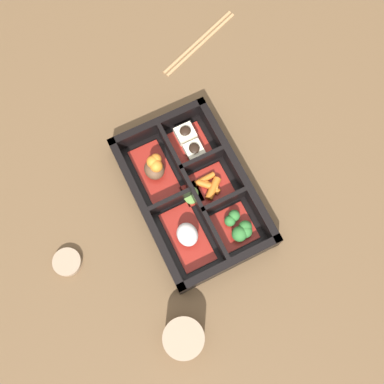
% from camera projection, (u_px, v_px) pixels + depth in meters
% --- Properties ---
extents(ground_plane, '(3.00, 3.00, 0.00)m').
position_uv_depth(ground_plane, '(192.00, 196.00, 0.85)').
color(ground_plane, brown).
extents(bento_base, '(0.31, 0.20, 0.01)m').
position_uv_depth(bento_base, '(192.00, 195.00, 0.85)').
color(bento_base, black).
rests_on(bento_base, ground_plane).
extents(bento_rim, '(0.31, 0.20, 0.05)m').
position_uv_depth(bento_rim, '(193.00, 192.00, 0.83)').
color(bento_rim, black).
rests_on(bento_rim, ground_plane).
extents(bowl_rice, '(0.12, 0.06, 0.04)m').
position_uv_depth(bowl_rice, '(187.00, 235.00, 0.80)').
color(bowl_rice, maroon).
rests_on(bowl_rice, bento_base).
extents(bowl_stew, '(0.12, 0.06, 0.05)m').
position_uv_depth(bowl_stew, '(155.00, 168.00, 0.83)').
color(bowl_stew, maroon).
rests_on(bowl_stew, bento_base).
extents(bowl_greens, '(0.08, 0.07, 0.03)m').
position_uv_depth(bowl_greens, '(238.00, 228.00, 0.81)').
color(bowl_greens, maroon).
rests_on(bowl_greens, bento_base).
extents(bowl_carrots, '(0.07, 0.07, 0.02)m').
position_uv_depth(bowl_carrots, '(211.00, 185.00, 0.84)').
color(bowl_carrots, maroon).
rests_on(bowl_carrots, bento_base).
extents(bowl_tofu, '(0.07, 0.07, 0.03)m').
position_uv_depth(bowl_tofu, '(190.00, 142.00, 0.86)').
color(bowl_tofu, maroon).
rests_on(bowl_tofu, bento_base).
extents(bowl_pickles, '(0.04, 0.03, 0.01)m').
position_uv_depth(bowl_pickles, '(191.00, 196.00, 0.83)').
color(bowl_pickles, maroon).
rests_on(bowl_pickles, bento_base).
extents(tea_cup, '(0.07, 0.07, 0.06)m').
position_uv_depth(tea_cup, '(184.00, 338.00, 0.75)').
color(tea_cup, gray).
rests_on(tea_cup, ground_plane).
extents(chopsticks, '(0.09, 0.20, 0.01)m').
position_uv_depth(chopsticks, '(199.00, 42.00, 0.95)').
color(chopsticks, '#A87F51').
rests_on(chopsticks, ground_plane).
extents(sauce_dish, '(0.05, 0.05, 0.01)m').
position_uv_depth(sauce_dish, '(67.00, 262.00, 0.81)').
color(sauce_dish, gray).
rests_on(sauce_dish, ground_plane).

